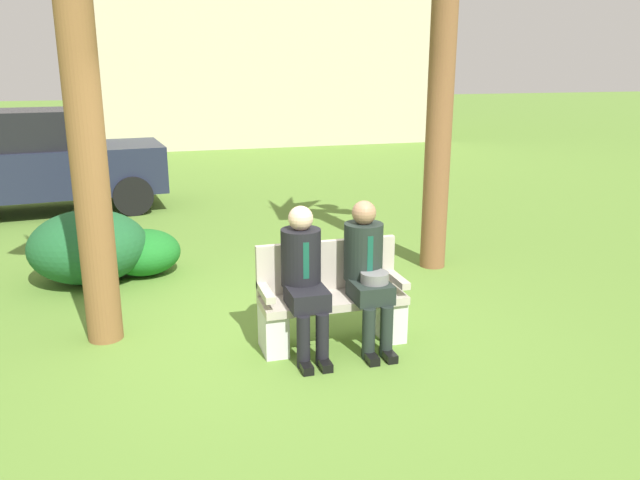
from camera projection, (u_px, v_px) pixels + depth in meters
The scene contains 7 objects.
ground_plane at pixel (295, 335), 5.80m from camera, with size 80.00×80.00×0.00m, color #5A8231.
park_bench at pixel (331, 301), 5.57m from camera, with size 1.27×0.44×0.90m.
seated_man_left at pixel (303, 273), 5.29m from camera, with size 0.34×0.72×1.27m.
seated_man_right at pixel (367, 267), 5.44m from camera, with size 0.34×0.72×1.28m.
shrub_near_bench at pixel (144, 252), 7.40m from camera, with size 0.85×0.78×0.53m, color #1B6B23.
shrub_mid_lawn at pixel (88, 247), 7.13m from camera, with size 1.31×1.20×0.82m, color #1C562B.
parked_car_near at pixel (37, 162), 10.29m from camera, with size 4.03×2.02×1.68m.
Camera 1 is at (-1.28, -5.19, 2.42)m, focal length 35.51 mm.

